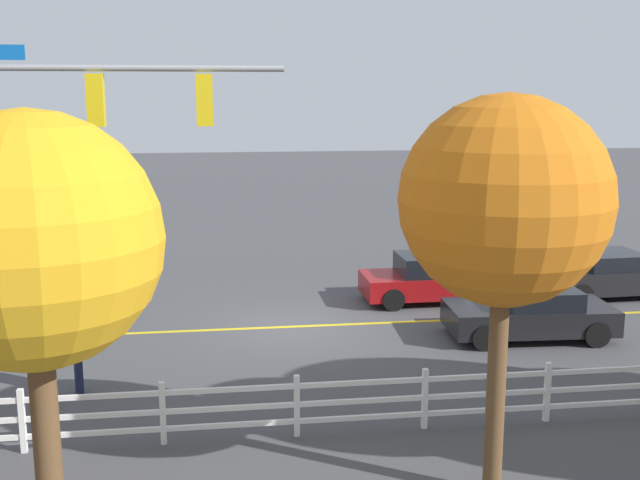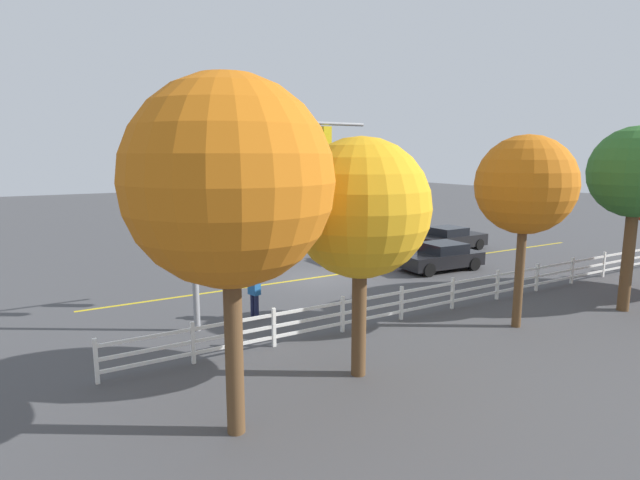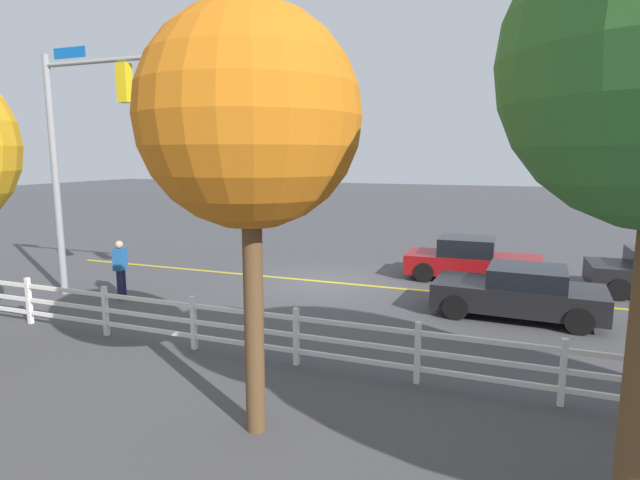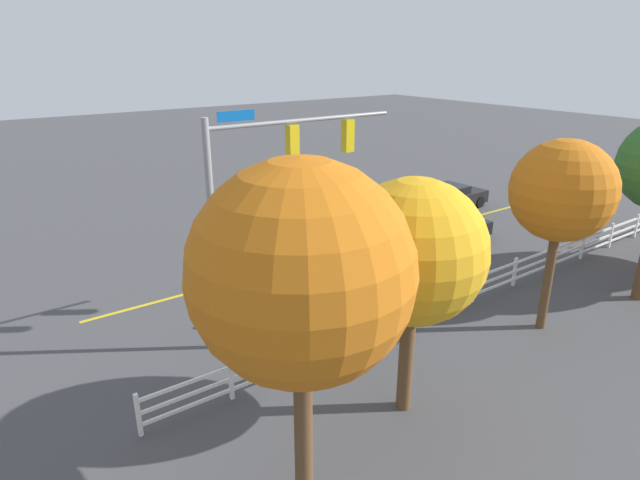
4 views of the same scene
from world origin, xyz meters
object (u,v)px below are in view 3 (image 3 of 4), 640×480
object	(u,v)px
car_0	(519,292)
car_2	(471,260)
pedestrian	(120,267)
tree_0	(250,119)

from	to	relation	value
car_0	car_2	bearing A→B (deg)	-65.20
car_0	pedestrian	bearing A→B (deg)	14.71
pedestrian	car_2	bearing A→B (deg)	-161.86
car_0	pedestrian	world-z (taller)	pedestrian
tree_0	pedestrian	bearing A→B (deg)	-35.74
car_0	tree_0	world-z (taller)	tree_0
car_0	car_2	xyz separation A→B (m)	(1.48, -3.67, 0.02)
car_0	car_2	size ratio (longest dim) A/B	0.98
car_2	tree_0	xyz separation A→B (m)	(2.20, 10.94, 3.89)
car_2	pedestrian	xyz separation A→B (m)	(9.19, 5.91, 0.27)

